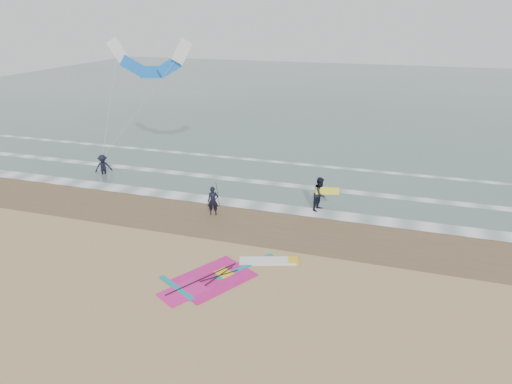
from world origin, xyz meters
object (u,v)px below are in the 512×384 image
(person_walking, at_px, (320,194))
(person_wading, at_px, (103,162))
(person_standing, at_px, (213,201))
(windsurf_rig, at_px, (229,274))
(surf_kite, at_px, (150,62))

(person_walking, distance_m, person_wading, 15.34)
(person_standing, bearing_deg, windsurf_rig, -78.74)
(windsurf_rig, relative_size, person_standing, 3.34)
(windsurf_rig, bearing_deg, person_wading, 143.47)
(surf_kite, bearing_deg, person_wading, -135.70)
(person_walking, height_order, surf_kite, surf_kite)
(windsurf_rig, height_order, surf_kite, surf_kite)
(windsurf_rig, relative_size, person_walking, 2.79)
(person_standing, relative_size, surf_kite, 0.21)
(surf_kite, bearing_deg, person_walking, -18.30)
(windsurf_rig, height_order, person_walking, person_walking)
(person_walking, bearing_deg, person_wading, 103.96)
(windsurf_rig, bearing_deg, surf_kite, 129.60)
(person_walking, height_order, person_wading, person_walking)
(person_standing, height_order, person_walking, person_walking)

